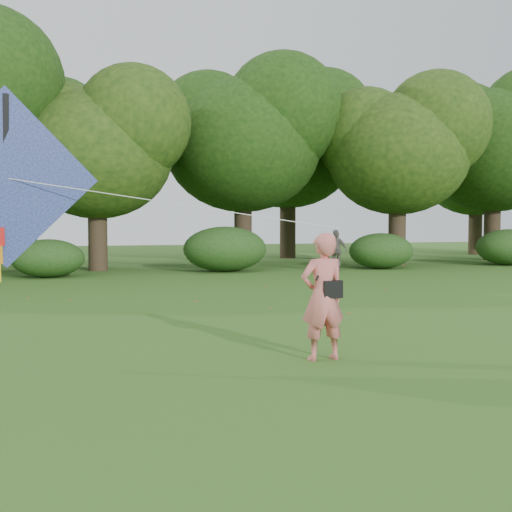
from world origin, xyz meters
name	(u,v)px	position (x,y,z in m)	size (l,w,h in m)	color
ground	(350,372)	(0.00, 0.00, 0.00)	(100.00, 100.00, 0.00)	#265114
man_kite_flyer	(323,297)	(-0.04, 0.85, 0.94)	(0.69, 0.45, 1.89)	#D76965
bystander_right	(336,250)	(7.46, 16.67, 0.87)	(1.02, 0.42, 1.74)	#65605A
crossbody_bag	(331,288)	(0.08, 0.82, 1.07)	(0.43, 0.20, 0.73)	black
flying_kite	(6,181)	(-4.45, 1.95, 2.63)	(5.96, 1.36, 3.29)	#2854AE
tree_line	(171,148)	(1.67, 22.88, 5.60)	(54.70, 15.30, 9.48)	#3A2D1E
shrub_band	(136,253)	(-0.72, 17.60, 0.86)	(39.15, 3.22, 1.88)	#264919
fallen_leaves	(177,315)	(-1.23, 6.10, 0.01)	(11.39, 12.23, 0.01)	brown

